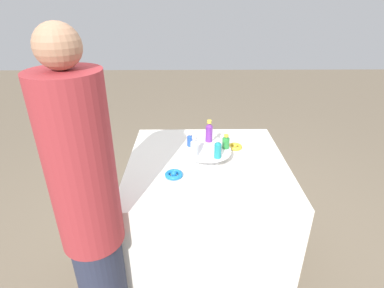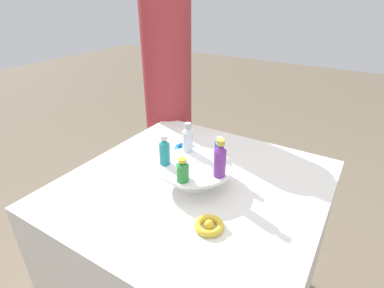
{
  "view_description": "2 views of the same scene",
  "coord_description": "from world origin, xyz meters",
  "px_view_note": "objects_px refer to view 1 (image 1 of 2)",
  "views": [
    {
      "loc": [
        -0.11,
        -1.56,
        1.69
      ],
      "look_at": [
        -0.09,
        -0.09,
        0.95
      ],
      "focal_mm": 28.0,
      "sensor_mm": 36.0,
      "label": 1
    },
    {
      "loc": [
        0.82,
        0.49,
        1.46
      ],
      "look_at": [
        -0.04,
        -0.03,
        0.94
      ],
      "focal_mm": 28.0,
      "sensor_mm": 36.0,
      "label": 2
    }
  ],
  "objects_px": {
    "bottle_teal": "(218,149)",
    "bottle_purple": "(209,132)",
    "bottle_clear": "(194,147)",
    "display_stand": "(207,153)",
    "bottle_green": "(226,142)",
    "ribbon_bow_gold": "(235,146)",
    "ribbon_bow_blue": "(174,174)",
    "bottle_blue": "(190,140)",
    "person_figure": "(90,215)"
  },
  "relations": [
    {
      "from": "bottle_teal",
      "to": "bottle_purple",
      "type": "height_order",
      "value": "bottle_purple"
    },
    {
      "from": "bottle_teal",
      "to": "bottle_blue",
      "type": "bearing_deg",
      "value": 135.62
    },
    {
      "from": "display_stand",
      "to": "bottle_teal",
      "type": "xyz_separation_m",
      "value": [
        0.05,
        -0.1,
        0.08
      ]
    },
    {
      "from": "bottle_green",
      "to": "ribbon_bow_gold",
      "type": "distance_m",
      "value": 0.2
    },
    {
      "from": "bottle_purple",
      "to": "bottle_clear",
      "type": "bearing_deg",
      "value": -116.38
    },
    {
      "from": "bottle_teal",
      "to": "ribbon_bow_gold",
      "type": "relative_size",
      "value": 1.25
    },
    {
      "from": "bottle_blue",
      "to": "ribbon_bow_gold",
      "type": "bearing_deg",
      "value": 22.02
    },
    {
      "from": "bottle_blue",
      "to": "person_figure",
      "type": "height_order",
      "value": "person_figure"
    },
    {
      "from": "bottle_purple",
      "to": "person_figure",
      "type": "bearing_deg",
      "value": -132.07
    },
    {
      "from": "bottle_green",
      "to": "ribbon_bow_blue",
      "type": "bearing_deg",
      "value": -148.31
    },
    {
      "from": "person_figure",
      "to": "bottle_teal",
      "type": "bearing_deg",
      "value": -8.51
    },
    {
      "from": "ribbon_bow_gold",
      "to": "ribbon_bow_blue",
      "type": "distance_m",
      "value": 0.51
    },
    {
      "from": "bottle_green",
      "to": "display_stand",
      "type": "bearing_deg",
      "value": -170.38
    },
    {
      "from": "bottle_teal",
      "to": "bottle_clear",
      "type": "xyz_separation_m",
      "value": [
        -0.13,
        0.02,
        0.0
      ]
    },
    {
      "from": "bottle_blue",
      "to": "bottle_green",
      "type": "bearing_deg",
      "value": -8.38
    },
    {
      "from": "display_stand",
      "to": "bottle_green",
      "type": "relative_size",
      "value": 3.33
    },
    {
      "from": "display_stand",
      "to": "person_figure",
      "type": "height_order",
      "value": "person_figure"
    },
    {
      "from": "ribbon_bow_blue",
      "to": "display_stand",
      "type": "bearing_deg",
      "value": 41.19
    },
    {
      "from": "bottle_teal",
      "to": "person_figure",
      "type": "bearing_deg",
      "value": -145.33
    },
    {
      "from": "bottle_purple",
      "to": "bottle_blue",
      "type": "xyz_separation_m",
      "value": [
        -0.12,
        -0.06,
        -0.03
      ]
    },
    {
      "from": "bottle_purple",
      "to": "bottle_blue",
      "type": "distance_m",
      "value": 0.13
    },
    {
      "from": "bottle_purple",
      "to": "bottle_blue",
      "type": "relative_size",
      "value": 1.65
    },
    {
      "from": "bottle_purple",
      "to": "bottle_blue",
      "type": "height_order",
      "value": "bottle_purple"
    },
    {
      "from": "bottle_teal",
      "to": "person_figure",
      "type": "distance_m",
      "value": 0.74
    },
    {
      "from": "bottle_teal",
      "to": "bottle_green",
      "type": "distance_m",
      "value": 0.13
    },
    {
      "from": "display_stand",
      "to": "bottle_green",
      "type": "height_order",
      "value": "bottle_green"
    },
    {
      "from": "bottle_purple",
      "to": "ribbon_bow_blue",
      "type": "bearing_deg",
      "value": -126.76
    },
    {
      "from": "person_figure",
      "to": "ribbon_bow_blue",
      "type": "bearing_deg",
      "value": 1.03
    },
    {
      "from": "bottle_teal",
      "to": "person_figure",
      "type": "relative_size",
      "value": 0.07
    },
    {
      "from": "bottle_blue",
      "to": "bottle_clear",
      "type": "height_order",
      "value": "bottle_clear"
    },
    {
      "from": "display_stand",
      "to": "person_figure",
      "type": "distance_m",
      "value": 0.75
    },
    {
      "from": "bottle_blue",
      "to": "person_figure",
      "type": "xyz_separation_m",
      "value": [
        -0.45,
        -0.56,
        -0.1
      ]
    },
    {
      "from": "ribbon_bow_blue",
      "to": "person_figure",
      "type": "xyz_separation_m",
      "value": [
        -0.36,
        -0.35,
        0.01
      ]
    },
    {
      "from": "bottle_purple",
      "to": "bottle_clear",
      "type": "relative_size",
      "value": 1.14
    },
    {
      "from": "bottle_green",
      "to": "ribbon_bow_blue",
      "type": "distance_m",
      "value": 0.37
    },
    {
      "from": "bottle_purple",
      "to": "ribbon_bow_gold",
      "type": "height_order",
      "value": "bottle_purple"
    },
    {
      "from": "person_figure",
      "to": "ribbon_bow_gold",
      "type": "bearing_deg",
      "value": -0.51
    },
    {
      "from": "bottle_blue",
      "to": "ribbon_bow_blue",
      "type": "relative_size",
      "value": 0.86
    },
    {
      "from": "bottle_teal",
      "to": "bottle_purple",
      "type": "bearing_deg",
      "value": 99.62
    },
    {
      "from": "bottle_clear",
      "to": "person_figure",
      "type": "bearing_deg",
      "value": -137.24
    },
    {
      "from": "bottle_teal",
      "to": "bottle_clear",
      "type": "height_order",
      "value": "bottle_clear"
    },
    {
      "from": "bottle_green",
      "to": "bottle_clear",
      "type": "height_order",
      "value": "bottle_clear"
    },
    {
      "from": "bottle_clear",
      "to": "person_figure",
      "type": "height_order",
      "value": "person_figure"
    },
    {
      "from": "bottle_clear",
      "to": "ribbon_bow_gold",
      "type": "xyz_separation_m",
      "value": [
        0.27,
        0.25,
        -0.12
      ]
    },
    {
      "from": "display_stand",
      "to": "person_figure",
      "type": "relative_size",
      "value": 0.18
    },
    {
      "from": "bottle_purple",
      "to": "ribbon_bow_blue",
      "type": "relative_size",
      "value": 1.41
    },
    {
      "from": "bottle_blue",
      "to": "ribbon_bow_blue",
      "type": "xyz_separation_m",
      "value": [
        -0.09,
        -0.22,
        -0.11
      ]
    },
    {
      "from": "bottle_green",
      "to": "ribbon_bow_blue",
      "type": "relative_size",
      "value": 0.86
    },
    {
      "from": "ribbon_bow_gold",
      "to": "bottle_teal",
      "type": "bearing_deg",
      "value": -117.65
    },
    {
      "from": "bottle_teal",
      "to": "bottle_green",
      "type": "xyz_separation_m",
      "value": [
        0.06,
        0.12,
        -0.01
      ]
    }
  ]
}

